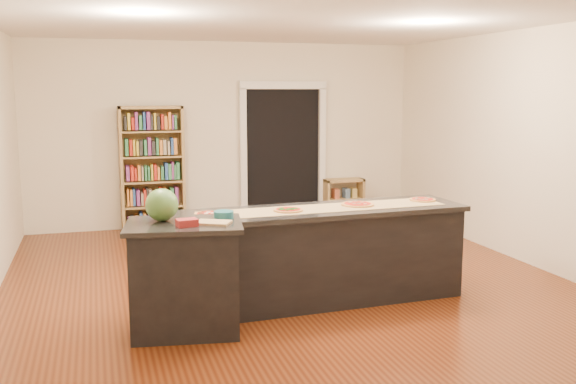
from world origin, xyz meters
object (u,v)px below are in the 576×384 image
object	(u,v)px
kitchen_island	(323,254)
side_counter	(185,277)
watermelon	(162,205)
bookshelf	(152,169)
low_shelf	(343,199)
waste_bin	(205,220)

from	to	relation	value
kitchen_island	side_counter	bearing A→B (deg)	-165.61
watermelon	bookshelf	bearing A→B (deg)	86.23
bookshelf	watermelon	size ratio (longest dim) A/B	6.53
bookshelf	watermelon	xyz separation A→B (m)	(-0.27, -4.08, 0.18)
kitchen_island	side_counter	world-z (taller)	side_counter
side_counter	low_shelf	bearing A→B (deg)	62.34
low_shelf	waste_bin	bearing A→B (deg)	-173.81
side_counter	watermelon	bearing A→B (deg)	153.46
bookshelf	watermelon	world-z (taller)	bookshelf
kitchen_island	side_counter	size ratio (longest dim) A/B	2.91
side_counter	bookshelf	size ratio (longest dim) A/B	0.53
low_shelf	side_counter	bearing A→B (deg)	-126.64
side_counter	waste_bin	world-z (taller)	side_counter
low_shelf	bookshelf	bearing A→B (deg)	-179.53
low_shelf	watermelon	distance (m)	5.34
kitchen_island	bookshelf	bearing A→B (deg)	106.81
bookshelf	side_counter	bearing A→B (deg)	-91.38
bookshelf	waste_bin	world-z (taller)	bookshelf
bookshelf	waste_bin	bearing A→B (deg)	-17.29
side_counter	low_shelf	size ratio (longest dim) A/B	1.50
side_counter	watermelon	world-z (taller)	watermelon
side_counter	waste_bin	bearing A→B (deg)	87.22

